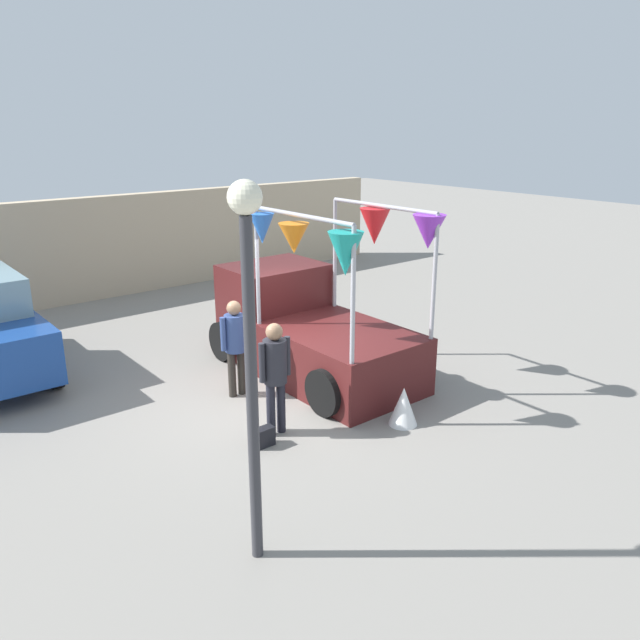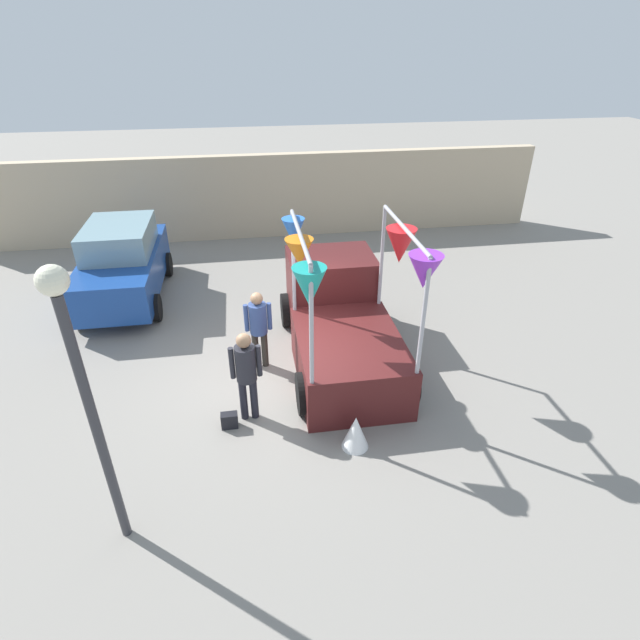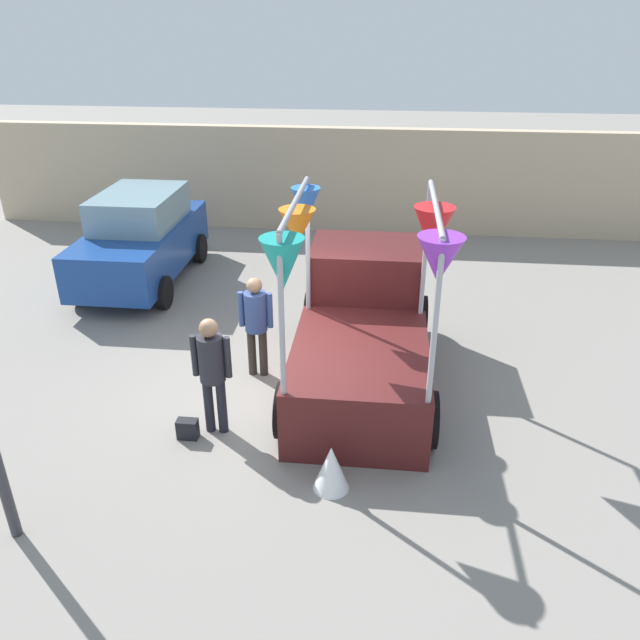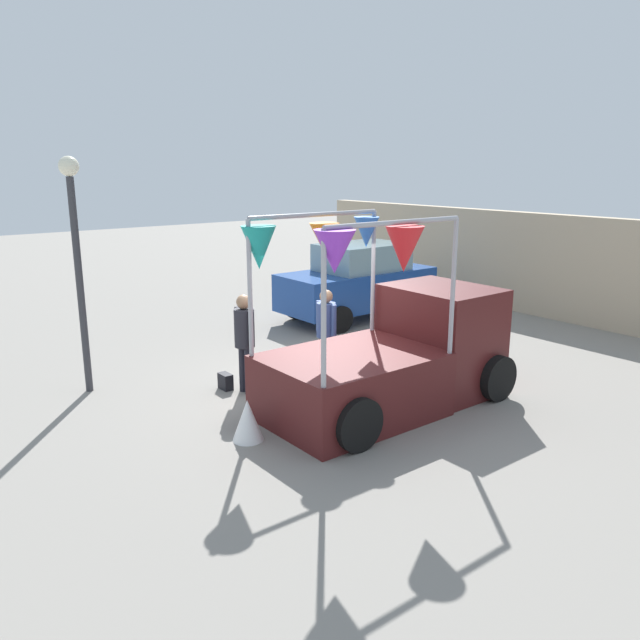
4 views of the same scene
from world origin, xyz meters
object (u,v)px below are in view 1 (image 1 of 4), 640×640
at_px(person_customer, 275,368).
at_px(folded_kite_bundle_white, 403,406).
at_px(person_vendor, 235,339).
at_px(vendor_truck, 306,323).
at_px(street_lamp, 249,326).
at_px(handbag, 264,437).

height_order(person_customer, folded_kite_bundle_white, person_customer).
distance_m(person_vendor, folded_kite_bundle_white, 2.94).
distance_m(person_customer, person_vendor, 1.55).
bearing_deg(person_customer, vendor_truck, 42.26).
bearing_deg(street_lamp, handbag, 53.95).
bearing_deg(person_customer, person_vendor, 79.78).
xyz_separation_m(street_lamp, folded_kite_bundle_white, (3.38, 1.11, -2.26)).
bearing_deg(person_customer, street_lamp, -129.55).
xyz_separation_m(person_vendor, handbag, (-0.63, -1.72, -0.85)).
bearing_deg(folded_kite_bundle_white, handbag, 158.81).
xyz_separation_m(vendor_truck, handbag, (-2.24, -1.92, -0.74)).
relative_size(person_customer, handbag, 6.09).
relative_size(person_vendor, street_lamp, 0.42).
bearing_deg(folded_kite_bundle_white, street_lamp, -161.82).
height_order(person_customer, handbag, person_customer).
distance_m(person_vendor, street_lamp, 4.42).
xyz_separation_m(person_vendor, folded_kite_bundle_white, (1.38, -2.50, -0.69)).
xyz_separation_m(vendor_truck, street_lamp, (-3.62, -3.81, 1.68)).
relative_size(person_customer, folded_kite_bundle_white, 2.84).
height_order(vendor_truck, person_customer, vendor_truck).
relative_size(handbag, street_lamp, 0.07).
distance_m(vendor_truck, folded_kite_bundle_white, 2.77).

